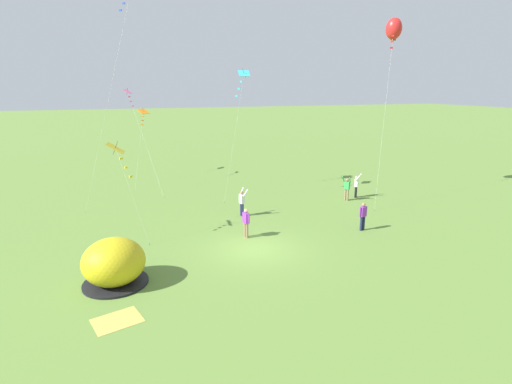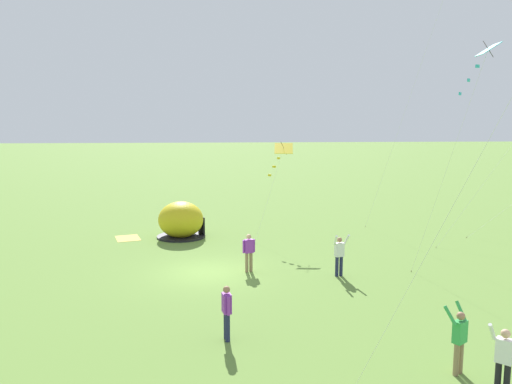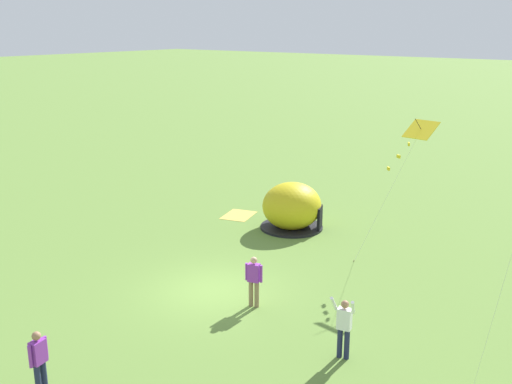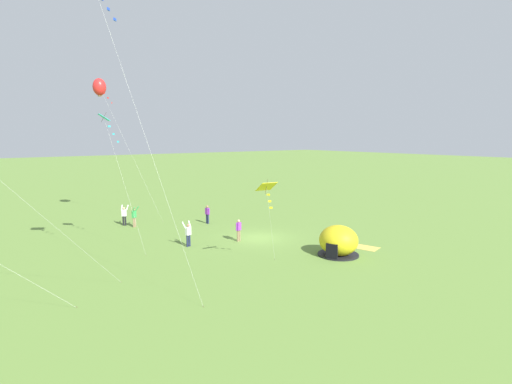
% 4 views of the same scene
% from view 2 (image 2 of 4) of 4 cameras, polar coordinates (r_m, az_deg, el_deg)
% --- Properties ---
extents(ground_plane, '(300.00, 300.00, 0.00)m').
position_cam_2_polar(ground_plane, '(22.64, -5.57, -9.11)').
color(ground_plane, olive).
extents(popup_tent, '(2.81, 2.81, 2.10)m').
position_cam_2_polar(popup_tent, '(29.32, -8.57, -3.23)').
color(popup_tent, gold).
rests_on(popup_tent, ground).
extents(picnic_blanket, '(1.99, 1.72, 0.01)m').
position_cam_2_polar(picnic_blanket, '(29.86, -14.44, -5.13)').
color(picnic_blanket, gold).
rests_on(picnic_blanket, ground).
extents(person_flying_kite, '(0.70, 0.70, 1.89)m').
position_cam_2_polar(person_flying_kite, '(13.97, 26.46, -16.63)').
color(person_flying_kite, black).
rests_on(person_flying_kite, ground).
extents(person_center_field, '(0.34, 0.57, 1.72)m').
position_cam_2_polar(person_center_field, '(22.34, -0.82, -6.74)').
color(person_center_field, '#8C7251').
rests_on(person_center_field, ground).
extents(person_far_back, '(0.67, 0.72, 1.89)m').
position_cam_2_polar(person_far_back, '(14.66, 22.20, -15.21)').
color(person_far_back, '#8C7251').
rests_on(person_far_back, ground).
extents(person_strolling, '(0.58, 0.31, 1.72)m').
position_cam_2_polar(person_strolling, '(15.60, -3.37, -13.31)').
color(person_strolling, '#1E2347').
rests_on(person_strolling, ground).
extents(person_arms_raised, '(0.55, 0.68, 1.89)m').
position_cam_2_polar(person_arms_raised, '(22.02, 9.51, -6.97)').
color(person_arms_raised, '#1E2347').
rests_on(person_arms_raised, ground).
extents(kite_cyan, '(2.67, 2.13, 9.74)m').
position_cam_2_polar(kite_cyan, '(21.72, 24.49, 13.57)').
color(kite_cyan, silver).
rests_on(kite_cyan, ground).
extents(kite_yellow, '(1.85, 2.37, 5.58)m').
position_cam_2_polar(kite_yellow, '(28.50, 3.00, 4.64)').
color(kite_yellow, silver).
rests_on(kite_yellow, ground).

